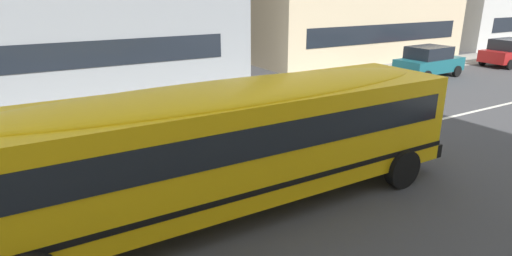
# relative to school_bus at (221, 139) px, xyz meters

# --- Properties ---
(ground_plane) EXTENTS (400.00, 400.00, 0.00)m
(ground_plane) POSITION_rel_school_bus_xyz_m (1.71, 1.84, -1.60)
(ground_plane) COLOR #424244
(sidewalk_far) EXTENTS (120.00, 3.00, 0.01)m
(sidewalk_far) POSITION_rel_school_bus_xyz_m (1.71, 9.83, -1.59)
(sidewalk_far) COLOR gray
(sidewalk_far) RESTS_ON ground_plane
(lane_centreline) EXTENTS (110.00, 0.16, 0.01)m
(lane_centreline) POSITION_rel_school_bus_xyz_m (1.71, 1.84, -1.60)
(lane_centreline) COLOR silver
(lane_centreline) RESTS_ON ground_plane
(school_bus) EXTENTS (12.05, 2.85, 2.69)m
(school_bus) POSITION_rel_school_bus_xyz_m (0.00, 0.00, 0.00)
(school_bus) COLOR yellow
(school_bus) RESTS_ON ground_plane
(parked_car_red_by_lamppost) EXTENTS (3.94, 1.96, 1.64)m
(parked_car_red_by_lamppost) POSITION_rel_school_bus_xyz_m (23.11, 7.00, -0.76)
(parked_car_red_by_lamppost) COLOR maroon
(parked_car_red_by_lamppost) RESTS_ON ground_plane
(parked_car_teal_mid_block) EXTENTS (3.97, 2.01, 1.64)m
(parked_car_teal_mid_block) POSITION_rel_school_bus_xyz_m (15.87, 7.25, -0.76)
(parked_car_teal_mid_block) COLOR #195B66
(parked_car_teal_mid_block) RESTS_ON ground_plane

